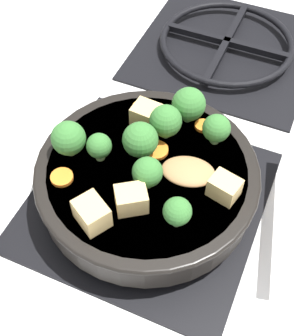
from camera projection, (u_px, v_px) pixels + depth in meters
name	position (u px, v px, depth m)	size (l,w,h in m)	color
ground_plane	(147.00, 200.00, 0.66)	(2.40, 2.40, 0.00)	white
front_burner_grate	(147.00, 196.00, 0.65)	(0.31, 0.31, 0.03)	black
rear_burner_grate	(226.00, 45.00, 0.85)	(0.31, 0.31, 0.03)	black
skillet_pan	(145.00, 178.00, 0.61)	(0.38, 0.38, 0.05)	black
wooden_spoon	(249.00, 181.00, 0.58)	(0.20, 0.21, 0.02)	#A87A4C
tofu_cube_center_large	(147.00, 116.00, 0.63)	(0.04, 0.03, 0.03)	#DBB770
tofu_cube_near_handle	(92.00, 214.00, 0.54)	(0.04, 0.03, 0.03)	#DBB770
tofu_cube_east_chunk	(223.00, 190.00, 0.56)	(0.04, 0.03, 0.03)	#DBB770
tofu_cube_west_chunk	(131.00, 199.00, 0.55)	(0.04, 0.03, 0.03)	#DBB770
broccoli_floret_near_spoon	(166.00, 121.00, 0.61)	(0.04, 0.04, 0.05)	#709956
broccoli_floret_center_top	(216.00, 129.00, 0.60)	(0.04, 0.04, 0.04)	#709956
broccoli_floret_east_rim	(147.00, 172.00, 0.56)	(0.04, 0.04, 0.05)	#709956
broccoli_floret_west_rim	(177.00, 212.00, 0.53)	(0.03, 0.03, 0.04)	#709956
broccoli_floret_north_edge	(99.00, 146.00, 0.59)	(0.03, 0.03, 0.04)	#709956
broccoli_floret_south_cluster	(69.00, 138.00, 0.59)	(0.04, 0.04, 0.05)	#709956
broccoli_floret_mid_floret	(140.00, 140.00, 0.59)	(0.05, 0.05, 0.05)	#709956
broccoli_floret_small_inner	(189.00, 104.00, 0.63)	(0.05, 0.05, 0.05)	#709956
carrot_slice_orange_thin	(62.00, 177.00, 0.59)	(0.03, 0.03, 0.01)	orange
carrot_slice_near_center	(160.00, 151.00, 0.61)	(0.03, 0.03, 0.01)	orange
carrot_slice_edge_slice	(142.00, 108.00, 0.66)	(0.03, 0.03, 0.01)	orange
carrot_slice_under_broccoli	(203.00, 126.00, 0.64)	(0.02, 0.02, 0.01)	orange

